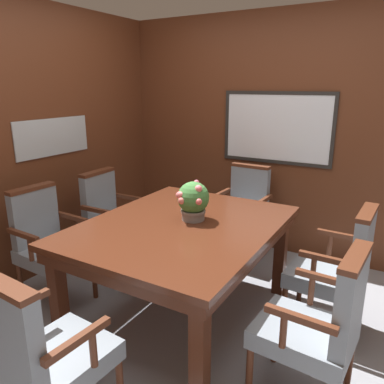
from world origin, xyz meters
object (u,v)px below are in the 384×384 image
at_px(chair_left_far, 111,217).
at_px(chair_head_near, 42,353).
at_px(chair_right_near, 319,323).
at_px(potted_plant, 193,200).
at_px(chair_head_far, 244,209).
at_px(dining_table, 182,235).
at_px(chair_left_near, 48,241).
at_px(chair_right_far, 338,267).

distance_m(chair_left_far, chair_head_near, 1.89).
distance_m(chair_right_near, potted_plant, 1.20).
height_order(chair_left_far, chair_head_far, same).
distance_m(chair_left_far, chair_head_far, 1.33).
relative_size(dining_table, chair_left_near, 1.70).
bearing_deg(chair_left_far, dining_table, -110.61).
relative_size(dining_table, chair_right_near, 1.70).
height_order(chair_left_near, chair_head_near, same).
distance_m(chair_right_near, chair_right_far, 0.73).
bearing_deg(chair_head_far, chair_head_near, -87.37).
bearing_deg(chair_head_near, potted_plant, -88.48).
xyz_separation_m(dining_table, chair_head_near, (-0.02, -1.24, -0.16)).
height_order(chair_head_far, potted_plant, potted_plant).
bearing_deg(chair_head_near, chair_right_far, -119.52).
bearing_deg(chair_left_near, chair_head_far, -31.69).
xyz_separation_m(chair_right_far, chair_left_near, (-2.13, -0.72, 0.00)).
bearing_deg(potted_plant, chair_right_near, -23.45).
bearing_deg(chair_right_far, dining_table, -67.52).
bearing_deg(chair_head_far, potted_plant, -84.79).
bearing_deg(dining_table, chair_head_far, 90.69).
bearing_deg(chair_right_near, potted_plant, -109.59).
height_order(chair_left_near, potted_plant, potted_plant).
bearing_deg(dining_table, potted_plant, 72.60).
distance_m(chair_left_far, potted_plant, 1.16).
xyz_separation_m(chair_head_far, potted_plant, (0.05, -1.12, 0.40)).
bearing_deg(chair_left_near, chair_right_near, -87.63).
bearing_deg(chair_left_near, chair_left_far, -1.75).
xyz_separation_m(chair_right_near, chair_head_near, (-1.09, -0.90, 0.00)).
xyz_separation_m(dining_table, chair_left_far, (-1.03, 0.36, -0.16)).
height_order(dining_table, potted_plant, potted_plant).
bearing_deg(chair_left_near, potted_plant, -65.80).
relative_size(chair_head_far, chair_head_near, 1.00).
relative_size(chair_left_far, chair_left_near, 1.00).
xyz_separation_m(chair_head_near, potted_plant, (0.05, 1.35, 0.40)).
height_order(dining_table, chair_left_near, chair_left_near).
bearing_deg(chair_head_near, chair_head_far, -86.34).
relative_size(chair_right_near, chair_head_near, 1.00).
bearing_deg(chair_head_far, dining_table, -86.58).
relative_size(chair_left_far, chair_right_far, 1.00).
relative_size(dining_table, chair_head_near, 1.70).
xyz_separation_m(chair_right_near, chair_left_far, (-2.10, 0.71, 0.00)).
bearing_deg(dining_table, chair_right_far, 20.22).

